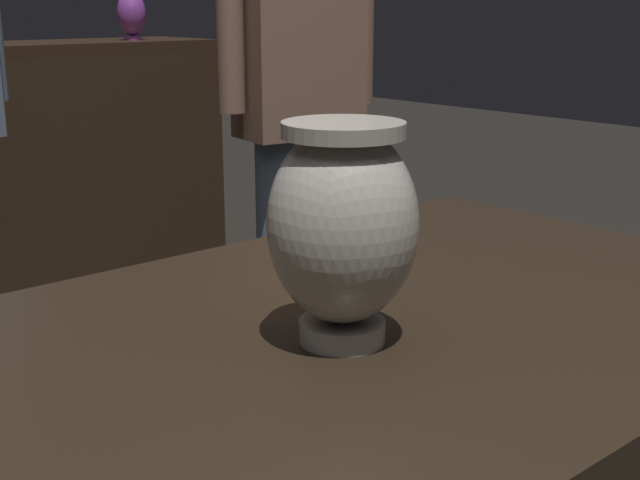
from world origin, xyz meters
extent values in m
cube|color=black|center=(0.00, 0.00, 0.78)|extent=(1.20, 0.64, 0.05)
cylinder|color=gray|center=(0.03, -0.03, 0.81)|extent=(0.08, 0.08, 0.02)
ellipsoid|color=gray|center=(0.03, -0.03, 0.92)|extent=(0.14, 0.14, 0.19)
cylinder|color=gray|center=(0.03, -0.03, 1.00)|extent=(0.11, 0.11, 0.01)
cylinder|color=#7A388E|center=(1.04, 2.15, 1.00)|extent=(0.06, 0.06, 0.01)
ellipsoid|color=#7A388E|center=(1.04, 2.15, 1.08)|extent=(0.10, 0.10, 0.15)
cylinder|color=slate|center=(1.06, 1.17, 0.38)|extent=(0.11, 0.11, 0.77)
cylinder|color=slate|center=(0.91, 1.19, 0.38)|extent=(0.11, 0.11, 0.77)
cube|color=brown|center=(0.99, 1.18, 1.07)|extent=(0.34, 0.23, 0.61)
cylinder|color=brown|center=(1.18, 1.15, 1.10)|extent=(0.07, 0.07, 0.52)
cylinder|color=brown|center=(0.79, 1.21, 1.10)|extent=(0.07, 0.07, 0.52)
camera|label=1|loc=(-0.50, -0.60, 1.11)|focal=48.20mm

